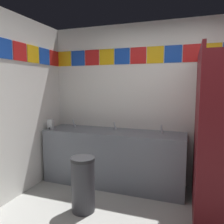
# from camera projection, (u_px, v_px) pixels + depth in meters

# --- Properties ---
(wall_back) EXTENTS (4.25, 0.09, 2.54)m
(wall_back) POSITION_uv_depth(u_px,v_px,m) (181.00, 104.00, 3.38)
(wall_back) COLOR white
(wall_back) RESTS_ON ground_plane
(vanity_counter) EXTENTS (2.19, 0.60, 0.86)m
(vanity_counter) POSITION_uv_depth(u_px,v_px,m) (113.00, 157.00, 3.48)
(vanity_counter) COLOR slate
(vanity_counter) RESTS_ON ground_plane
(faucet_left) EXTENTS (0.04, 0.10, 0.14)m
(faucet_left) POSITION_uv_depth(u_px,v_px,m) (74.00, 124.00, 3.75)
(faucet_left) COLOR silver
(faucet_left) RESTS_ON vanity_counter
(faucet_center) EXTENTS (0.04, 0.10, 0.14)m
(faucet_center) POSITION_uv_depth(u_px,v_px,m) (115.00, 127.00, 3.51)
(faucet_center) COLOR silver
(faucet_center) RESTS_ON vanity_counter
(faucet_right) EXTENTS (0.04, 0.10, 0.14)m
(faucet_right) POSITION_uv_depth(u_px,v_px,m) (162.00, 130.00, 3.27)
(faucet_right) COLOR silver
(faucet_right) RESTS_ON vanity_counter
(soap_dispenser) EXTENTS (0.09, 0.09, 0.16)m
(soap_dispenser) POSITION_uv_depth(u_px,v_px,m) (51.00, 124.00, 3.59)
(soap_dispenser) COLOR #B7BABF
(soap_dispenser) RESTS_ON vanity_counter
(stall_divider) EXTENTS (0.92, 1.30, 1.98)m
(stall_divider) POSITION_uv_depth(u_px,v_px,m) (215.00, 139.00, 2.40)
(stall_divider) COLOR maroon
(stall_divider) RESTS_ON ground_plane
(trash_bin) EXTENTS (0.30, 0.30, 0.69)m
(trash_bin) POSITION_uv_depth(u_px,v_px,m) (83.00, 184.00, 2.74)
(trash_bin) COLOR #333338
(trash_bin) RESTS_ON ground_plane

